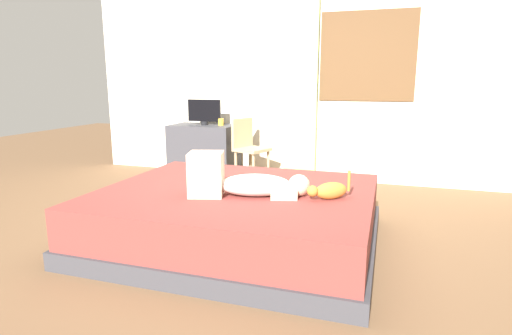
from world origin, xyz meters
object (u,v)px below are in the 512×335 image
(cup, at_px, (221,122))
(chair_by_desk, at_px, (248,145))
(bed, at_px, (237,216))
(tv_monitor, at_px, (204,112))
(cat, at_px, (329,191))
(desk, at_px, (204,151))
(person_lying, at_px, (243,181))

(cup, distance_m, chair_by_desk, 0.55)
(bed, bearing_deg, tv_monitor, 120.89)
(cat, distance_m, chair_by_desk, 2.44)
(desk, distance_m, cup, 0.50)
(tv_monitor, distance_m, chair_by_desk, 0.83)
(person_lying, bearing_deg, cup, 116.36)
(bed, height_order, cup, cup)
(cat, height_order, desk, desk)
(cat, xyz_separation_m, cup, (-1.79, 2.20, 0.26))
(chair_by_desk, bearing_deg, tv_monitor, 166.49)
(cup, bearing_deg, tv_monitor, 177.98)
(bed, distance_m, tv_monitor, 2.59)
(cup, bearing_deg, bed, -64.22)
(bed, height_order, person_lying, person_lying)
(person_lying, bearing_deg, bed, 123.30)
(bed, bearing_deg, cup, 115.78)
(person_lying, bearing_deg, desk, 121.37)
(cat, bearing_deg, bed, 175.43)
(bed, xyz_separation_m, cat, (0.76, -0.06, 0.30))
(desk, bearing_deg, cup, -1.90)
(bed, height_order, chair_by_desk, chair_by_desk)
(person_lying, relative_size, cat, 3.07)
(chair_by_desk, bearing_deg, cat, -56.50)
(tv_monitor, relative_size, cup, 4.95)
(cat, relative_size, tv_monitor, 0.63)
(bed, height_order, cat, cat)
(person_lying, xyz_separation_m, chair_by_desk, (-0.69, 2.14, -0.07))
(tv_monitor, bearing_deg, bed, -59.11)
(tv_monitor, height_order, chair_by_desk, tv_monitor)
(person_lying, xyz_separation_m, desk, (-1.41, 2.31, -0.20))
(tv_monitor, relative_size, chair_by_desk, 0.56)
(bed, bearing_deg, chair_by_desk, 106.51)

